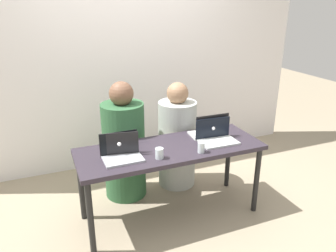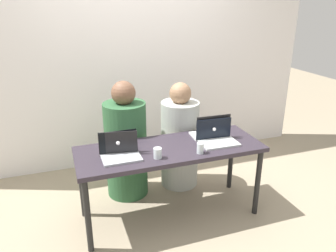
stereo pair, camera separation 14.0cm
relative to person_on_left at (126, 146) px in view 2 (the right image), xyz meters
The scene contains 11 objects.
ground_plane 0.80m from the person_on_left, 60.57° to the right, with size 12.00×12.00×0.00m, color gray.
back_wall 1.17m from the person_on_left, 69.93° to the left, with size 4.50×0.10×2.67m, color white.
desk 0.60m from the person_on_left, 60.57° to the right, with size 1.66×0.60×0.71m.
person_on_left is the anchor object (origin of this frame).
person_on_right 0.59m from the person_on_left, ahead, with size 0.47×0.47×1.15m.
laptop_back_left 0.52m from the person_on_left, 109.08° to the right, with size 0.35×0.27×0.21m.
laptop_front_left 0.63m from the person_on_left, 106.01° to the right, with size 0.32×0.24×0.21m.
laptop_back_right 0.87m from the person_on_left, 30.39° to the right, with size 0.35×0.25×0.21m.
laptop_front_right 0.94m from the person_on_left, 36.75° to the right, with size 0.34×0.27×0.23m.
water_glass_right 0.89m from the person_on_left, 55.40° to the right, with size 0.06×0.06×0.09m.
water_glass_left 0.73m from the person_on_left, 79.83° to the right, with size 0.07×0.07×0.09m.
Camera 2 is at (-0.89, -2.49, 1.92)m, focal length 35.00 mm.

